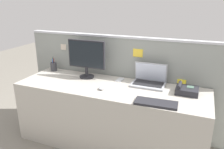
# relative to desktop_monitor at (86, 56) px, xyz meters

# --- Properties ---
(ground_plane) EXTENTS (10.00, 10.00, 0.00)m
(ground_plane) POSITION_rel_desktop_monitor_xyz_m (0.37, -0.18, -0.96)
(ground_plane) COLOR slate
(desk) EXTENTS (2.07, 0.67, 0.71)m
(desk) POSITION_rel_desktop_monitor_xyz_m (0.37, -0.18, -0.61)
(desk) COLOR #ADA89E
(desk) RESTS_ON ground_plane
(cubicle_divider) EXTENTS (2.50, 0.08, 1.20)m
(cubicle_divider) POSITION_rel_desktop_monitor_xyz_m (0.37, 0.20, -0.36)
(cubicle_divider) COLOR gray
(cubicle_divider) RESTS_ON ground_plane
(desktop_monitor) EXTENTS (0.47, 0.17, 0.45)m
(desktop_monitor) POSITION_rel_desktop_monitor_xyz_m (0.00, 0.00, 0.00)
(desktop_monitor) COLOR #232328
(desktop_monitor) RESTS_ON desk
(laptop) EXTENTS (0.36, 0.26, 0.23)m
(laptop) POSITION_rel_desktop_monitor_xyz_m (0.75, 0.04, -0.20)
(laptop) COLOR #9EA0A8
(laptop) RESTS_ON desk
(desk_phone) EXTENTS (0.22, 0.19, 0.10)m
(desk_phone) POSITION_rel_desktop_monitor_xyz_m (1.15, -0.06, -0.22)
(desk_phone) COLOR #232328
(desk_phone) RESTS_ON desk
(keyboard_main) EXTENTS (0.39, 0.18, 0.02)m
(keyboard_main) POSITION_rel_desktop_monitor_xyz_m (0.92, -0.42, -0.25)
(keyboard_main) COLOR #232328
(keyboard_main) RESTS_ON desk
(computer_mouse_right_hand) EXTENTS (0.07, 0.11, 0.03)m
(computer_mouse_right_hand) POSITION_rel_desktop_monitor_xyz_m (0.32, -0.28, -0.24)
(computer_mouse_right_hand) COLOR #B2B5BC
(computer_mouse_right_hand) RESTS_ON desk
(pen_cup) EXTENTS (0.08, 0.08, 0.19)m
(pen_cup) POSITION_rel_desktop_monitor_xyz_m (-0.52, 0.06, -0.20)
(pen_cup) COLOR #333338
(pen_cup) RESTS_ON desk
(cell_phone_silver_slab) EXTENTS (0.08, 0.13, 0.01)m
(cell_phone_silver_slab) POSITION_rel_desktop_monitor_xyz_m (0.41, 0.04, -0.25)
(cell_phone_silver_slab) COLOR #B7BAC1
(cell_phone_silver_slab) RESTS_ON desk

